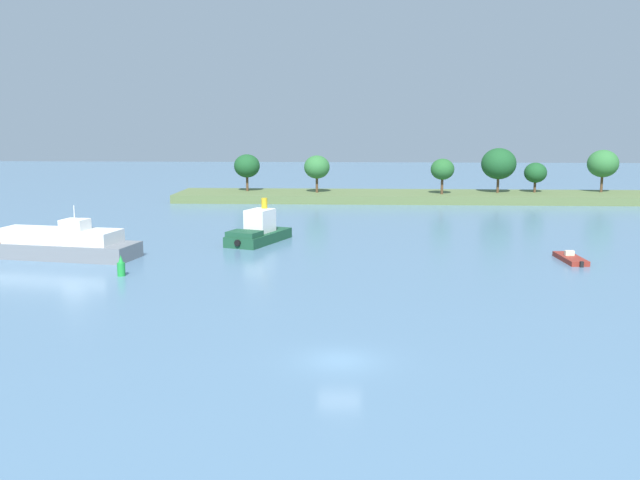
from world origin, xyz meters
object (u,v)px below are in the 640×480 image
(small_motorboat, at_px, (571,258))
(white_riverboat, at_px, (58,244))
(channel_buoy_green, at_px, (121,267))
(tugboat, at_px, (258,232))

(small_motorboat, bearing_deg, white_riverboat, -179.47)
(white_riverboat, relative_size, channel_buoy_green, 8.93)
(white_riverboat, distance_m, small_motorboat, 51.74)
(tugboat, distance_m, channel_buoy_green, 20.72)
(white_riverboat, bearing_deg, small_motorboat, 0.53)
(small_motorboat, relative_size, tugboat, 0.59)
(white_riverboat, bearing_deg, tugboat, 26.90)
(small_motorboat, height_order, tugboat, tugboat)
(small_motorboat, bearing_deg, tugboat, 164.07)
(white_riverboat, relative_size, tugboat, 1.65)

